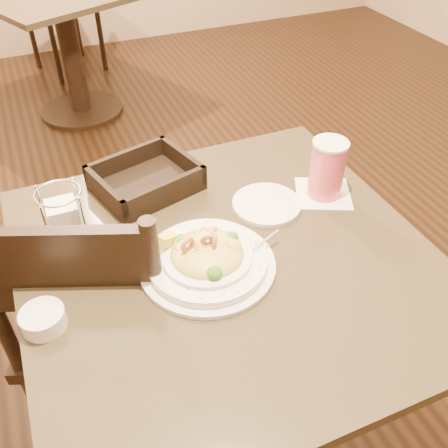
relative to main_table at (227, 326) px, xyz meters
name	(u,v)px	position (x,y,z in m)	size (l,w,h in m)	color
ground	(226,428)	(0.00, 0.00, -0.52)	(7.00, 7.00, 0.00)	black
main_table	(227,326)	(0.00, 0.00, 0.00)	(0.90, 0.90, 0.76)	black
background_table	(67,31)	(-0.02, 2.35, 0.00)	(1.18, 1.18, 0.76)	black
dining_chair_near	(100,316)	(-0.29, 0.18, -0.03)	(0.54, 0.54, 0.93)	black
dining_chair_far	(62,1)	(0.06, 3.03, -0.03)	(0.53, 0.53, 0.93)	black
pasta_bowl	(207,258)	(-0.05, -0.01, 0.27)	(0.33, 0.30, 0.10)	white
drink_glass	(327,169)	(0.32, 0.12, 0.32)	(0.18, 0.18, 0.15)	white
bread_basket	(146,181)	(-0.09, 0.32, 0.27)	(0.29, 0.26, 0.07)	black
napkin_caddy	(66,225)	(-0.31, 0.17, 0.31)	(0.10, 0.10, 0.16)	silver
side_plate	(267,204)	(0.16, 0.13, 0.25)	(0.17, 0.17, 0.01)	white
butter_ramekin	(43,319)	(-0.40, -0.04, 0.26)	(0.09, 0.09, 0.04)	white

